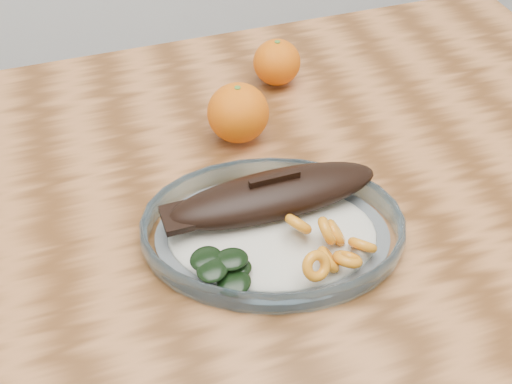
% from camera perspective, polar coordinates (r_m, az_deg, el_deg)
% --- Properties ---
extents(dining_table, '(1.20, 0.80, 0.75)m').
position_cam_1_polar(dining_table, '(0.84, -1.77, -6.25)').
color(dining_table, '#593215').
rests_on(dining_table, ground).
extents(plated_meal, '(0.66, 0.66, 0.08)m').
position_cam_1_polar(plated_meal, '(0.72, 1.49, -3.09)').
color(plated_meal, white).
rests_on(plated_meal, dining_table).
extents(orange_left, '(0.08, 0.08, 0.08)m').
position_cam_1_polar(orange_left, '(0.84, -1.60, 7.05)').
color(orange_left, '#DB3E04').
rests_on(orange_left, dining_table).
extents(orange_right, '(0.07, 0.07, 0.07)m').
position_cam_1_polar(orange_right, '(0.96, 1.86, 11.45)').
color(orange_right, '#DB3E04').
rests_on(orange_right, dining_table).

